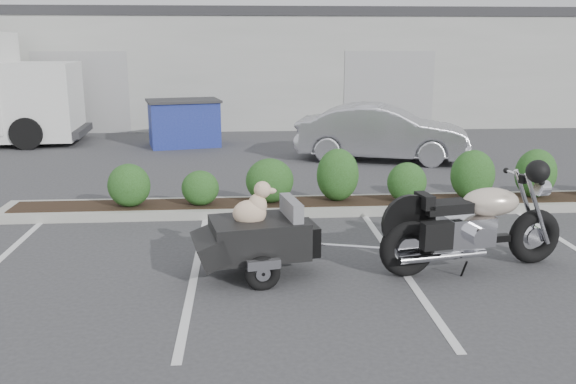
{
  "coord_description": "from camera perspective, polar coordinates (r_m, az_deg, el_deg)",
  "views": [
    {
      "loc": [
        -0.84,
        -8.12,
        2.91
      ],
      "look_at": [
        -0.2,
        0.54,
        0.75
      ],
      "focal_mm": 38.0,
      "sensor_mm": 36.0,
      "label": 1
    }
  ],
  "objects": [
    {
      "name": "ground",
      "position": [
        8.67,
        1.62,
        -5.66
      ],
      "size": [
        90.0,
        90.0,
        0.0
      ],
      "primitive_type": "plane",
      "color": "#38383A",
      "rests_on": "ground"
    },
    {
      "name": "planter_kerb",
      "position": [
        10.86,
        5.7,
        -1.25
      ],
      "size": [
        12.0,
        1.0,
        0.15
      ],
      "primitive_type": "cube",
      "color": "#9E9E93",
      "rests_on": "ground"
    },
    {
      "name": "building",
      "position": [
        25.15,
        -2.34,
        11.85
      ],
      "size": [
        26.0,
        10.0,
        4.0
      ],
      "primitive_type": "cube",
      "color": "#9EA099",
      "rests_on": "ground"
    },
    {
      "name": "motorcycle",
      "position": [
        8.2,
        17.05,
        -3.06
      ],
      "size": [
        2.59,
        1.06,
        1.49
      ],
      "rotation": [
        0.0,
        0.0,
        0.19
      ],
      "color": "black",
      "rests_on": "ground"
    },
    {
      "name": "pet_trailer",
      "position": [
        7.7,
        -2.89,
        -4.13
      ],
      "size": [
        2.1,
        1.2,
        1.24
      ],
      "rotation": [
        0.0,
        0.0,
        0.19
      ],
      "color": "black",
      "rests_on": "ground"
    },
    {
      "name": "sedan",
      "position": [
        15.37,
        8.81,
        5.49
      ],
      "size": [
        4.46,
        2.61,
        1.39
      ],
      "primitive_type": "imported",
      "rotation": [
        0.0,
        0.0,
        1.28
      ],
      "color": "#B4B4BC",
      "rests_on": "ground"
    },
    {
      "name": "dumpster",
      "position": [
        17.61,
        -9.71,
        6.42
      ],
      "size": [
        2.25,
        1.77,
        1.31
      ],
      "rotation": [
        0.0,
        0.0,
        0.22
      ],
      "color": "navy",
      "rests_on": "ground"
    }
  ]
}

